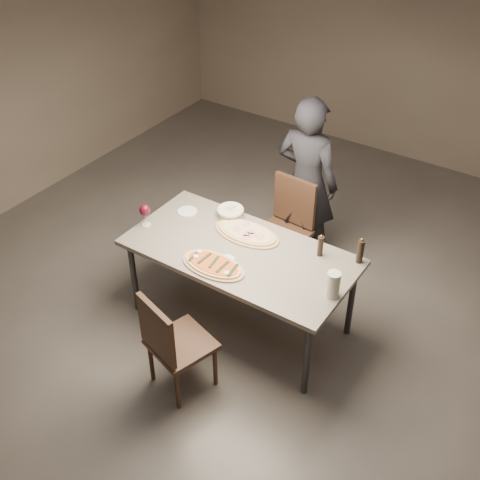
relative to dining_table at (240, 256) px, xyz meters
The scene contains 14 objects.
room 0.71m from the dining_table, ahead, with size 7.00×7.00×7.00m.
dining_table is the anchor object (origin of this frame).
zucchini_pizza 0.29m from the dining_table, 101.92° to the right, with size 0.53×0.29×0.05m.
ham_pizza 0.23m from the dining_table, 108.79° to the left, with size 0.57×0.32×0.04m.
bread_basket 0.49m from the dining_table, 133.36° to the left, with size 0.23×0.23×0.08m.
oil_dish 0.18m from the dining_table, 94.39° to the right, with size 0.13×0.13×0.01m.
pepper_mill_left 0.63m from the dining_table, 28.14° to the left, with size 0.05×0.05×0.19m.
pepper_mill_right 0.93m from the dining_table, 24.60° to the left, with size 0.06×0.06×0.22m.
carafe 0.85m from the dining_table, ahead, with size 0.10×0.10×0.20m.
wine_glass 0.86m from the dining_table, behind, with size 0.09×0.09×0.20m.
side_plate 0.70m from the dining_table, 163.74° to the left, with size 0.17×0.17×0.01m.
chair_near 0.89m from the dining_table, 90.65° to the right, with size 0.52×0.52×0.88m.
chair_far 0.83m from the dining_table, 92.62° to the left, with size 0.46×0.46×0.92m.
diner 1.09m from the dining_table, 90.37° to the left, with size 0.59×0.39×1.63m, color black.
Camera 1 is at (2.04, -3.07, 3.62)m, focal length 45.00 mm.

